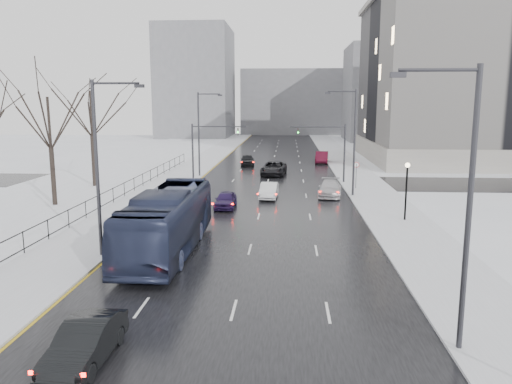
% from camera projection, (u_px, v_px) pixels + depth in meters
% --- Properties ---
extents(road, '(16.00, 150.00, 0.04)m').
position_uv_depth(road, '(271.00, 169.00, 67.45)').
color(road, black).
rests_on(road, ground).
extents(cross_road, '(130.00, 10.00, 0.04)m').
position_uv_depth(cross_road, '(268.00, 182.00, 55.66)').
color(cross_road, black).
rests_on(cross_road, ground).
extents(sidewalk_left, '(5.00, 150.00, 0.16)m').
position_uv_depth(sidewalk_left, '(195.00, 167.00, 68.11)').
color(sidewalk_left, silver).
rests_on(sidewalk_left, ground).
extents(sidewalk_right, '(5.00, 150.00, 0.16)m').
position_uv_depth(sidewalk_right, '(350.00, 169.00, 66.77)').
color(sidewalk_right, silver).
rests_on(sidewalk_right, ground).
extents(park_strip, '(14.00, 150.00, 0.12)m').
position_uv_depth(park_strip, '(127.00, 167.00, 68.72)').
color(park_strip, white).
rests_on(park_strip, ground).
extents(tree_park_d, '(8.75, 8.75, 12.50)m').
position_uv_depth(tree_park_d, '(55.00, 206.00, 43.05)').
color(tree_park_d, black).
rests_on(tree_park_d, ground).
extents(tree_park_e, '(9.45, 9.45, 13.50)m').
position_uv_depth(tree_park_e, '(95.00, 187.00, 52.89)').
color(tree_park_e, black).
rests_on(tree_park_e, ground).
extents(iron_fence, '(0.06, 70.00, 1.30)m').
position_uv_depth(iron_fence, '(91.00, 206.00, 38.65)').
color(iron_fence, black).
rests_on(iron_fence, sidewalk_left).
extents(streetlight_r_near, '(2.95, 0.25, 10.00)m').
position_uv_depth(streetlight_r_near, '(463.00, 197.00, 16.83)').
color(streetlight_r_near, '#2D2D33').
rests_on(streetlight_r_near, ground).
extents(streetlight_r_mid, '(2.95, 0.25, 10.00)m').
position_uv_depth(streetlight_r_mid, '(352.00, 137.00, 46.30)').
color(streetlight_r_mid, '#2D2D33').
rests_on(streetlight_r_mid, ground).
extents(streetlight_l_near, '(2.95, 0.25, 10.00)m').
position_uv_depth(streetlight_l_near, '(101.00, 160.00, 27.69)').
color(streetlight_l_near, '#2D2D33').
rests_on(streetlight_l_near, ground).
extents(streetlight_l_far, '(2.95, 0.25, 10.00)m').
position_uv_depth(streetlight_l_far, '(201.00, 130.00, 59.13)').
color(streetlight_l_far, '#2D2D33').
rests_on(streetlight_l_far, ground).
extents(lamppost_r_mid, '(0.36, 0.36, 4.28)m').
position_uv_depth(lamppost_r_mid, '(407.00, 183.00, 36.77)').
color(lamppost_r_mid, black).
rests_on(lamppost_r_mid, sidewalk_right).
extents(mast_signal_right, '(6.10, 0.33, 6.50)m').
position_uv_depth(mast_signal_right, '(335.00, 146.00, 54.48)').
color(mast_signal_right, '#2D2D33').
rests_on(mast_signal_right, ground).
extents(mast_signal_left, '(6.10, 0.33, 6.50)m').
position_uv_depth(mast_signal_left, '(202.00, 145.00, 55.41)').
color(mast_signal_left, '#2D2D33').
rests_on(mast_signal_left, ground).
extents(no_uturn_sign, '(0.60, 0.06, 2.70)m').
position_uv_depth(no_uturn_sign, '(356.00, 167.00, 50.75)').
color(no_uturn_sign, '#2D2D33').
rests_on(no_uturn_sign, sidewalk_right).
extents(civic_building, '(41.00, 31.00, 24.80)m').
position_uv_depth(civic_building, '(507.00, 87.00, 75.05)').
color(civic_building, gray).
rests_on(civic_building, ground).
extents(bldg_far_right, '(24.00, 20.00, 22.00)m').
position_uv_depth(bldg_far_right, '(398.00, 93.00, 117.77)').
color(bldg_far_right, slate).
rests_on(bldg_far_right, ground).
extents(bldg_far_left, '(18.00, 22.00, 28.00)m').
position_uv_depth(bldg_far_left, '(196.00, 83.00, 130.25)').
color(bldg_far_left, slate).
rests_on(bldg_far_left, ground).
extents(bldg_far_center, '(30.00, 18.00, 18.00)m').
position_uv_depth(bldg_far_center, '(295.00, 102.00, 144.21)').
color(bldg_far_center, slate).
rests_on(bldg_far_center, ground).
extents(sedan_left_near, '(1.60, 4.42, 1.45)m').
position_uv_depth(sedan_left_near, '(85.00, 343.00, 16.84)').
color(sedan_left_near, black).
rests_on(sedan_left_near, road).
extents(bus, '(3.12, 13.26, 3.69)m').
position_uv_depth(bus, '(168.00, 221.00, 29.43)').
color(bus, '#242B47').
rests_on(bus, road).
extents(sedan_center_near, '(1.67, 4.11, 1.40)m').
position_uv_depth(sedan_center_near, '(226.00, 200.00, 41.86)').
color(sedan_center_near, '#251644').
rests_on(sedan_center_near, road).
extents(sedan_right_near, '(1.73, 4.45, 1.44)m').
position_uv_depth(sedan_right_near, '(269.00, 191.00, 46.18)').
color(sedan_right_near, silver).
rests_on(sedan_right_near, road).
extents(sedan_right_cross, '(3.30, 6.24, 1.67)m').
position_uv_depth(sedan_right_cross, '(274.00, 168.00, 61.04)').
color(sedan_right_cross, black).
rests_on(sedan_right_cross, road).
extents(sedan_right_far, '(2.66, 5.35, 1.49)m').
position_uv_depth(sedan_right_far, '(330.00, 188.00, 47.23)').
color(sedan_right_far, '#B5B4B8').
rests_on(sedan_right_far, road).
extents(sedan_center_far, '(2.27, 4.80, 1.59)m').
position_uv_depth(sedan_center_far, '(247.00, 160.00, 70.34)').
color(sedan_center_far, black).
rests_on(sedan_center_far, road).
extents(sedan_right_distant, '(2.27, 5.27, 1.69)m').
position_uv_depth(sedan_right_distant, '(322.00, 157.00, 73.43)').
color(sedan_right_distant, '#4C0D20').
rests_on(sedan_right_distant, road).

